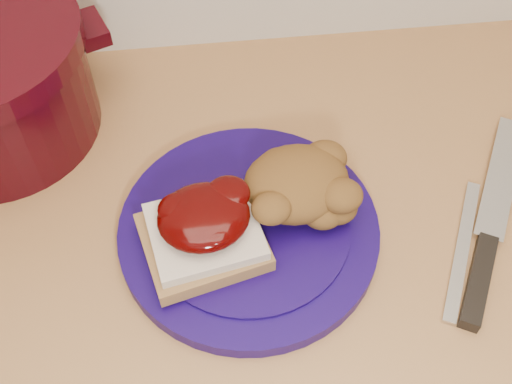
{
  "coord_description": "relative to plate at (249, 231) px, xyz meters",
  "views": [
    {
      "loc": [
        -0.09,
        1.13,
        1.48
      ],
      "look_at": [
        -0.05,
        1.51,
        0.95
      ],
      "focal_mm": 45.0,
      "sensor_mm": 36.0,
      "label": 1
    }
  ],
  "objects": [
    {
      "name": "stuffing_mound",
      "position": [
        0.05,
        0.03,
        0.04
      ],
      "size": [
        0.12,
        0.11,
        0.06
      ],
      "primitive_type": "ellipsoid",
      "rotation": [
        0.0,
        0.0,
        0.14
      ],
      "color": "brown",
      "rests_on": "plate"
    },
    {
      "name": "butter_knife",
      "position": [
        0.22,
        -0.04,
        -0.01
      ],
      "size": [
        0.09,
        0.17,
        0.0
      ],
      "primitive_type": "cube",
      "rotation": [
        0.0,
        0.0,
        1.13
      ],
      "color": "silver",
      "rests_on": "wood_countertop"
    },
    {
      "name": "chef_knife",
      "position": [
        0.24,
        -0.05,
        -0.0
      ],
      "size": [
        0.16,
        0.26,
        0.02
      ],
      "rotation": [
        0.0,
        0.0,
        1.08
      ],
      "color": "black",
      "rests_on": "wood_countertop"
    },
    {
      "name": "pepper_grinder",
      "position": [
        -0.23,
        0.23,
        0.05
      ],
      "size": [
        0.06,
        0.06,
        0.12
      ],
      "rotation": [
        0.0,
        0.0,
        0.19
      ],
      "color": "black",
      "rests_on": "wood_countertop"
    },
    {
      "name": "sandwich",
      "position": [
        -0.05,
        -0.02,
        0.04
      ],
      "size": [
        0.14,
        0.13,
        0.06
      ],
      "rotation": [
        0.0,
        0.0,
        0.14
      ],
      "color": "olive",
      "rests_on": "plate"
    },
    {
      "name": "base_cabinet",
      "position": [
        0.06,
        0.01,
        -0.48
      ],
      "size": [
        4.0,
        0.6,
        0.86
      ],
      "primitive_type": "cube",
      "color": "beige",
      "rests_on": "floor"
    },
    {
      "name": "plate",
      "position": [
        0.0,
        0.0,
        0.0
      ],
      "size": [
        0.31,
        0.31,
        0.02
      ],
      "primitive_type": "cylinder",
      "rotation": [
        0.0,
        0.0,
        0.14
      ],
      "color": "#130549",
      "rests_on": "wood_countertop"
    }
  ]
}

